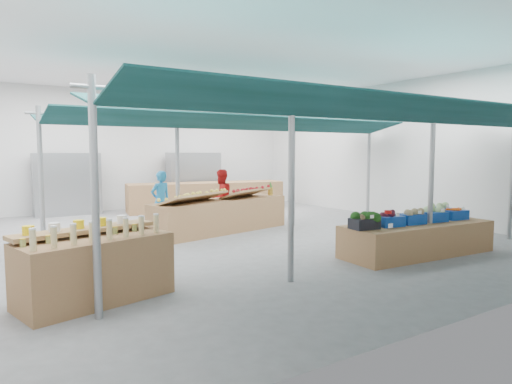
{
  "coord_description": "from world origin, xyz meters",
  "views": [
    {
      "loc": [
        -5.35,
        -9.72,
        2.09
      ],
      "look_at": [
        -0.11,
        -1.6,
        1.22
      ],
      "focal_mm": 32.0,
      "sensor_mm": 36.0,
      "label": 1
    }
  ],
  "objects_px": {
    "bottle_shelf": "(94,267)",
    "fruit_counter": "(221,216)",
    "vendor_left": "(161,201)",
    "veg_counter": "(417,239)",
    "vendor_right": "(221,197)",
    "crate_stack": "(436,233)"
  },
  "relations": [
    {
      "from": "bottle_shelf",
      "to": "veg_counter",
      "type": "height_order",
      "value": "bottle_shelf"
    },
    {
      "from": "bottle_shelf",
      "to": "vendor_left",
      "type": "distance_m",
      "value": 5.71
    },
    {
      "from": "veg_counter",
      "to": "vendor_left",
      "type": "height_order",
      "value": "vendor_left"
    },
    {
      "from": "crate_stack",
      "to": "veg_counter",
      "type": "bearing_deg",
      "value": -167.3
    },
    {
      "from": "fruit_counter",
      "to": "vendor_right",
      "type": "xyz_separation_m",
      "value": [
        0.6,
        1.1,
        0.36
      ]
    },
    {
      "from": "vendor_left",
      "to": "fruit_counter",
      "type": "bearing_deg",
      "value": 124.91
    },
    {
      "from": "fruit_counter",
      "to": "vendor_right",
      "type": "bearing_deg",
      "value": 48.81
    },
    {
      "from": "crate_stack",
      "to": "vendor_left",
      "type": "distance_m",
      "value": 6.79
    },
    {
      "from": "fruit_counter",
      "to": "vendor_left",
      "type": "bearing_deg",
      "value": 124.91
    },
    {
      "from": "fruit_counter",
      "to": "crate_stack",
      "type": "bearing_deg",
      "value": -67.17
    },
    {
      "from": "bottle_shelf",
      "to": "fruit_counter",
      "type": "relative_size",
      "value": 0.55
    },
    {
      "from": "bottle_shelf",
      "to": "vendor_right",
      "type": "distance_m",
      "value": 6.8
    },
    {
      "from": "veg_counter",
      "to": "crate_stack",
      "type": "xyz_separation_m",
      "value": [
        0.9,
        0.2,
        -0.01
      ]
    },
    {
      "from": "veg_counter",
      "to": "vendor_right",
      "type": "relative_size",
      "value": 2.1
    },
    {
      "from": "veg_counter",
      "to": "fruit_counter",
      "type": "xyz_separation_m",
      "value": [
        -2.1,
        4.42,
        0.1
      ]
    },
    {
      "from": "veg_counter",
      "to": "crate_stack",
      "type": "distance_m",
      "value": 0.92
    },
    {
      "from": "bottle_shelf",
      "to": "vendor_right",
      "type": "height_order",
      "value": "vendor_right"
    },
    {
      "from": "crate_stack",
      "to": "vendor_right",
      "type": "relative_size",
      "value": 0.4
    },
    {
      "from": "bottle_shelf",
      "to": "fruit_counter",
      "type": "height_order",
      "value": "bottle_shelf"
    },
    {
      "from": "crate_stack",
      "to": "vendor_right",
      "type": "bearing_deg",
      "value": 114.28
    },
    {
      "from": "veg_counter",
      "to": "vendor_right",
      "type": "xyz_separation_m",
      "value": [
        -1.5,
        5.52,
        0.46
      ]
    },
    {
      "from": "veg_counter",
      "to": "vendor_right",
      "type": "distance_m",
      "value": 5.74
    }
  ]
}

